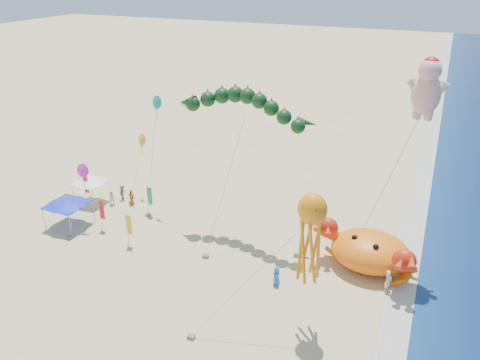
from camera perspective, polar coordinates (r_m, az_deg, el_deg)
name	(u,v)px	position (r m, az deg, el deg)	size (l,w,h in m)	color
ground	(252,263)	(40.01, 1.51, -10.08)	(320.00, 320.00, 0.00)	#D1B784
foam_strip	(400,300)	(38.14, 18.97, -13.67)	(320.00, 320.00, 0.00)	silver
crab_inflatable	(370,250)	(39.98, 15.56, -8.27)	(8.65, 7.21, 3.79)	orange
dragon_kite	(243,110)	(40.17, 0.35, 8.53)	(12.08, 7.20, 12.93)	black
cherub_kite	(427,88)	(37.00, 21.83, 10.42)	(5.08, 2.61, 16.99)	#F9B398
octopus_kite	(310,231)	(30.35, 8.57, -6.17)	(7.71, 5.64, 10.10)	orange
canopy_blue	(67,202)	(47.07, -20.36, -2.58)	(3.75, 3.75, 2.71)	gray
canopy_white	(90,181)	(50.92, -17.80, -0.07)	(3.13, 3.13, 2.71)	gray
feather_flags	(116,204)	(46.39, -14.89, -2.80)	(9.51, 5.46, 3.20)	gray
beachgoers	(177,218)	(45.25, -7.68, -4.59)	(29.02, 8.29, 1.83)	white
small_kites	(127,146)	(46.74, -13.63, 4.07)	(5.65, 11.36, 11.61)	#0C8682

